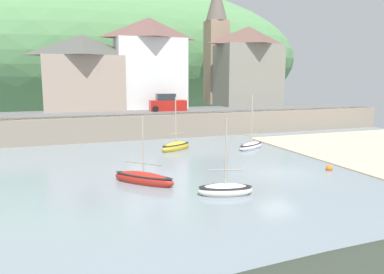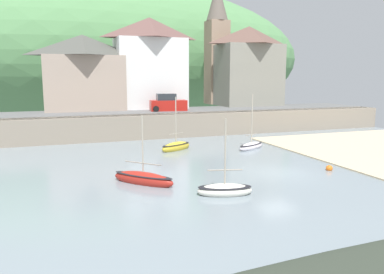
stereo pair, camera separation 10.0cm
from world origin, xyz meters
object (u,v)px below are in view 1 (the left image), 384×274
(sailboat_white_hull, at_px, (176,146))
(mooring_buoy, at_px, (329,168))
(waterfront_building_right, at_px, (248,66))
(church_with_spire, at_px, (216,41))
(waterfront_building_centre, at_px, (150,63))
(rowboat_small_beached, at_px, (225,190))
(sailboat_nearest_shore, at_px, (251,146))
(waterfront_building_left, at_px, (83,72))
(dinghy_open_wooden, at_px, (144,179))
(parked_car_near_slipway, at_px, (167,104))

(sailboat_white_hull, distance_m, mooring_buoy, 12.90)
(waterfront_building_right, distance_m, church_with_spire, 6.00)
(waterfront_building_centre, relative_size, rowboat_small_beached, 2.53)
(sailboat_nearest_shore, bearing_deg, mooring_buoy, -112.44)
(waterfront_building_left, bearing_deg, church_with_spire, 12.24)
(church_with_spire, bearing_deg, rowboat_small_beached, -112.54)
(dinghy_open_wooden, xyz_separation_m, mooring_buoy, (12.56, -1.04, -0.16))
(waterfront_building_left, distance_m, waterfront_building_right, 21.34)
(sailboat_white_hull, bearing_deg, sailboat_nearest_shore, -43.62)
(waterfront_building_left, relative_size, church_with_spire, 0.54)
(dinghy_open_wooden, distance_m, parked_car_near_slipway, 21.83)
(dinghy_open_wooden, relative_size, sailboat_white_hull, 0.89)
(sailboat_nearest_shore, relative_size, sailboat_white_hull, 1.04)
(waterfront_building_centre, distance_m, sailboat_nearest_shore, 19.33)
(waterfront_building_centre, height_order, rowboat_small_beached, waterfront_building_centre)
(waterfront_building_centre, distance_m, church_with_spire, 11.71)
(waterfront_building_centre, height_order, waterfront_building_right, waterfront_building_centre)
(sailboat_nearest_shore, distance_m, rowboat_small_beached, 13.67)
(dinghy_open_wooden, height_order, mooring_buoy, dinghy_open_wooden)
(waterfront_building_centre, distance_m, dinghy_open_wooden, 26.77)
(church_with_spire, bearing_deg, mooring_buoy, -98.65)
(waterfront_building_centre, height_order, dinghy_open_wooden, waterfront_building_centre)
(sailboat_nearest_shore, height_order, parked_car_near_slipway, sailboat_nearest_shore)
(waterfront_building_centre, relative_size, waterfront_building_right, 1.04)
(rowboat_small_beached, height_order, sailboat_white_hull, sailboat_white_hull)
(sailboat_white_hull, relative_size, mooring_buoy, 10.67)
(waterfront_building_centre, height_order, sailboat_nearest_shore, waterfront_building_centre)
(waterfront_building_right, xyz_separation_m, church_with_spire, (-2.88, 4.00, 3.42))
(sailboat_nearest_shore, relative_size, parked_car_near_slipway, 1.16)
(church_with_spire, relative_size, sailboat_nearest_shore, 3.40)
(church_with_spire, distance_m, mooring_buoy, 32.13)
(waterfront_building_left, relative_size, sailboat_nearest_shore, 1.84)
(church_with_spire, relative_size, parked_car_near_slipway, 3.96)
(waterfront_building_left, xyz_separation_m, waterfront_building_centre, (7.90, 0.00, 1.16))
(sailboat_nearest_shore, bearing_deg, parked_car_near_slipway, 77.26)
(waterfront_building_right, relative_size, dinghy_open_wooden, 2.43)
(rowboat_small_beached, xyz_separation_m, mooring_buoy, (8.89, 2.51, -0.13))
(rowboat_small_beached, xyz_separation_m, sailboat_white_hull, (1.30, 12.94, 0.04))
(parked_car_near_slipway, bearing_deg, rowboat_small_beached, -92.79)
(church_with_spire, relative_size, sailboat_white_hull, 3.53)
(church_with_spire, distance_m, parked_car_near_slipway, 15.09)
(waterfront_building_centre, bearing_deg, mooring_buoy, -76.94)
(waterfront_building_left, distance_m, sailboat_nearest_shore, 22.26)
(dinghy_open_wooden, height_order, sailboat_white_hull, sailboat_white_hull)
(waterfront_building_left, xyz_separation_m, mooring_buoy, (13.89, -25.86, -6.62))
(sailboat_nearest_shore, bearing_deg, church_with_spire, 44.70)
(waterfront_building_left, relative_size, dinghy_open_wooden, 2.14)
(sailboat_white_hull, height_order, mooring_buoy, sailboat_white_hull)
(parked_car_near_slipway, bearing_deg, waterfront_building_left, 159.04)
(waterfront_building_centre, xyz_separation_m, mooring_buoy, (6.00, -25.86, -7.78))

